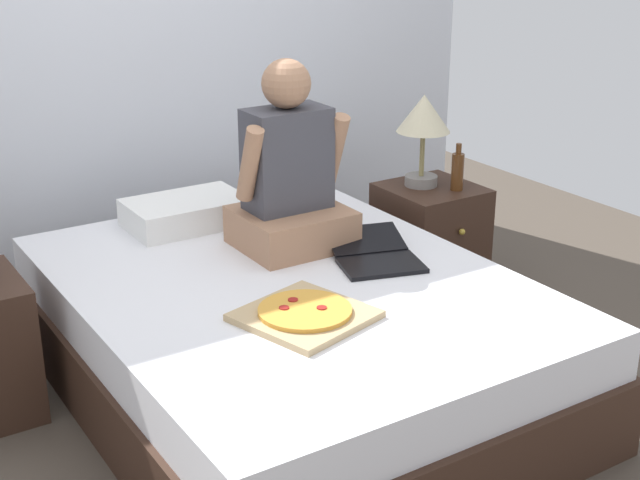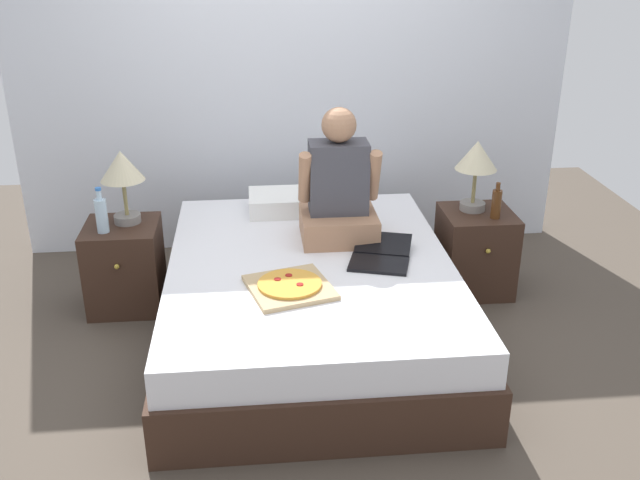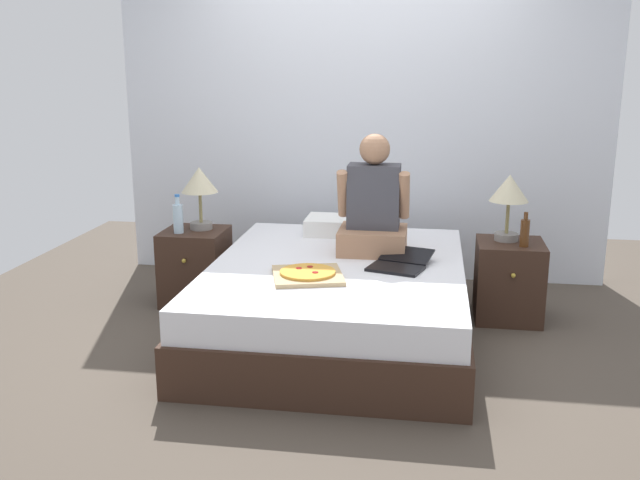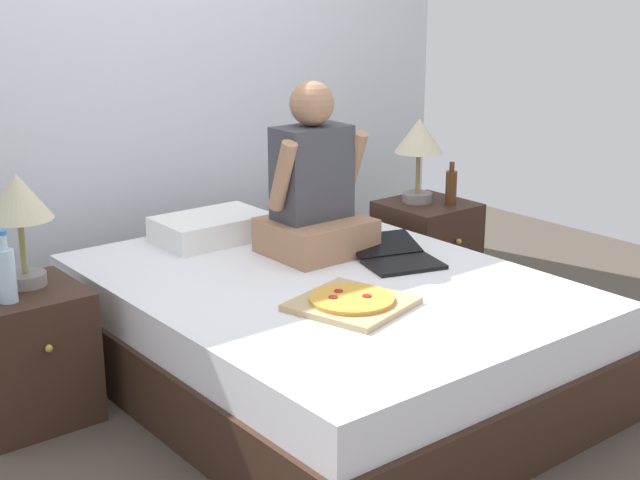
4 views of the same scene
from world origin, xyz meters
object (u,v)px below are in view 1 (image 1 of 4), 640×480
beer_bottle (458,171)px  pizza_box (305,314)px  person_seated (289,179)px  bed (290,336)px  nightstand_right (430,238)px  laptop (376,256)px  lamp_on_right_nightstand (424,120)px

beer_bottle → pizza_box: 1.51m
beer_bottle → person_seated: 1.00m
bed → nightstand_right: (1.11, 0.50, 0.03)m
nightstand_right → bed: bearing=-155.9°
bed → laptop: (0.39, -0.03, 0.27)m
lamp_on_right_nightstand → pizza_box: size_ratio=0.91×
nightstand_right → person_seated: person_seated is taller
bed → nightstand_right: nightstand_right is taller
bed → beer_bottle: size_ratio=9.19×
bed → laptop: 0.47m
beer_bottle → lamp_on_right_nightstand: bearing=123.7°
nightstand_right → lamp_on_right_nightstand: 0.60m
person_seated → pizza_box: person_seated is taller
laptop → bed: bearing=175.3°
bed → lamp_on_right_nightstand: size_ratio=4.70×
bed → person_seated: (0.19, 0.32, 0.53)m
lamp_on_right_nightstand → nightstand_right: bearing=-59.1°
person_seated → nightstand_right: bearing=11.0°
nightstand_right → person_seated: 1.06m
person_seated → laptop: 0.48m
laptop → pizza_box: bearing=-150.1°
lamp_on_right_nightstand → laptop: lamp_on_right_nightstand is taller
bed → person_seated: 0.65m
bed → lamp_on_right_nightstand: 1.36m
bed → lamp_on_right_nightstand: (1.08, 0.55, 0.63)m
person_seated → pizza_box: (-0.33, -0.65, -0.27)m
laptop → pizza_box: size_ratio=0.99×
beer_bottle → laptop: size_ratio=0.47×
beer_bottle → nightstand_right: bearing=125.0°
nightstand_right → pizza_box: 1.51m
beer_bottle → person_seated: bearing=-175.4°
bed → pizza_box: pizza_box is taller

